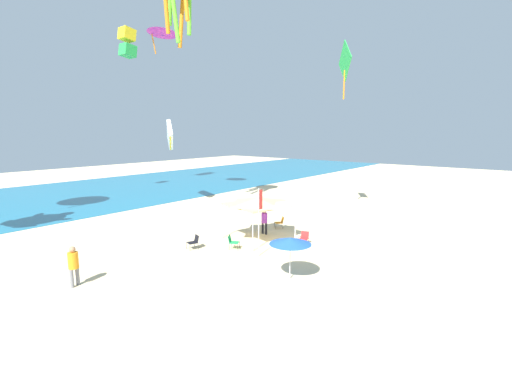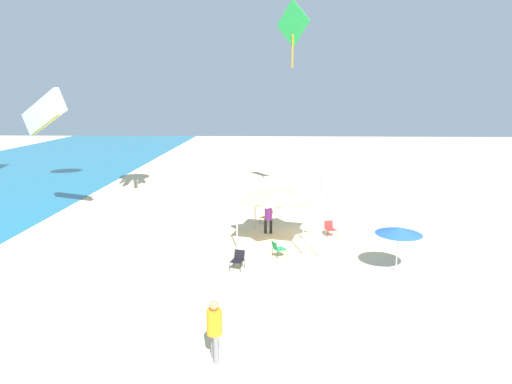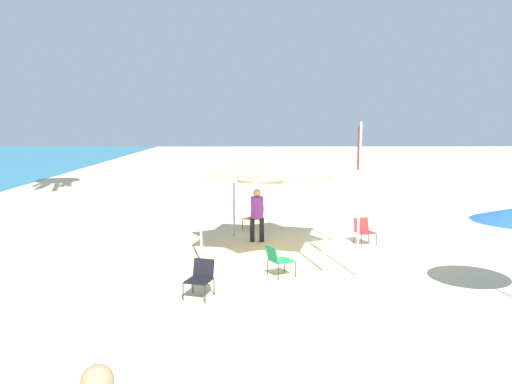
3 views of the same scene
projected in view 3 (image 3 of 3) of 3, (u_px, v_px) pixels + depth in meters
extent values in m
cube|color=beige|center=(342.00, 246.00, 16.29)|extent=(120.00, 120.00, 0.10)
cylinder|color=#B7B7BC|center=(324.00, 229.00, 13.25)|extent=(0.07, 0.07, 2.27)
cylinder|color=#B7B7BC|center=(334.00, 207.00, 16.54)|extent=(0.07, 0.07, 2.27)
cylinder|color=#B7B7BC|center=(201.00, 223.00, 14.00)|extent=(0.07, 0.07, 2.27)
cylinder|color=#B7B7BC|center=(234.00, 203.00, 17.29)|extent=(0.07, 0.07, 2.27)
cube|color=#D1B784|center=(273.00, 175.00, 15.10)|extent=(4.19, 4.16, 0.10)
pyramid|color=#D1B784|center=(273.00, 166.00, 15.07)|extent=(4.10, 4.07, 0.41)
cylinder|color=black|center=(296.00, 269.00, 12.90)|extent=(0.02, 0.02, 0.40)
cylinder|color=black|center=(285.00, 264.00, 13.35)|extent=(0.02, 0.02, 0.40)
cylinder|color=black|center=(278.00, 272.00, 12.65)|extent=(0.02, 0.02, 0.40)
cylinder|color=black|center=(268.00, 267.00, 13.10)|extent=(0.02, 0.02, 0.40)
cube|color=#198C4C|center=(282.00, 260.00, 12.97)|extent=(0.71, 0.71, 0.03)
cube|color=#198C4C|center=(272.00, 254.00, 12.80)|extent=(0.50, 0.35, 0.41)
cylinder|color=black|center=(183.00, 292.00, 11.21)|extent=(0.02, 0.02, 0.40)
cylinder|color=black|center=(205.00, 294.00, 11.05)|extent=(0.02, 0.02, 0.40)
cylinder|color=black|center=(193.00, 285.00, 11.70)|extent=(0.02, 0.02, 0.40)
cylinder|color=black|center=(214.00, 287.00, 11.54)|extent=(0.02, 0.02, 0.40)
cube|color=black|center=(199.00, 281.00, 11.35)|extent=(0.65, 0.65, 0.03)
cube|color=black|center=(204.00, 268.00, 11.59)|extent=(0.28, 0.51, 0.41)
cylinder|color=black|center=(361.00, 241.00, 15.91)|extent=(0.02, 0.02, 0.40)
cylinder|color=black|center=(376.00, 240.00, 16.05)|extent=(0.02, 0.02, 0.40)
cylinder|color=black|center=(354.00, 237.00, 16.41)|extent=(0.02, 0.02, 0.40)
cylinder|color=black|center=(369.00, 236.00, 16.55)|extent=(0.02, 0.02, 0.40)
cube|color=red|center=(365.00, 232.00, 16.20)|extent=(0.64, 0.64, 0.03)
cube|color=red|center=(361.00, 224.00, 16.45)|extent=(0.25, 0.51, 0.41)
cylinder|color=black|center=(243.00, 224.00, 18.48)|extent=(0.02, 0.02, 0.40)
cylinder|color=black|center=(253.00, 226.00, 18.14)|extent=(0.02, 0.02, 0.40)
cylinder|color=black|center=(252.00, 222.00, 18.86)|extent=(0.02, 0.02, 0.40)
cylinder|color=black|center=(263.00, 224.00, 18.52)|extent=(0.02, 0.02, 0.40)
cube|color=orange|center=(253.00, 219.00, 18.47)|extent=(0.73, 0.73, 0.03)
cube|color=orange|center=(258.00, 212.00, 18.66)|extent=(0.43, 0.45, 0.41)
cylinder|color=silver|center=(359.00, 201.00, 12.71)|extent=(0.06, 0.06, 3.89)
cube|color=red|center=(359.00, 148.00, 12.71)|extent=(0.30, 0.02, 1.10)
sphere|color=#A87A56|center=(97.00, 381.00, 4.34)|extent=(0.28, 0.28, 0.28)
cylinder|color=black|center=(262.00, 230.00, 16.62)|extent=(0.15, 0.15, 0.79)
cylinder|color=black|center=(252.00, 230.00, 16.63)|extent=(0.15, 0.15, 0.79)
cylinder|color=purple|center=(257.00, 207.00, 16.52)|extent=(0.41, 0.41, 0.69)
sphere|color=tan|center=(257.00, 193.00, 16.45)|extent=(0.26, 0.26, 0.26)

